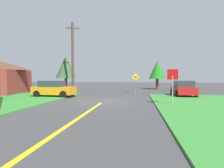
{
  "coord_description": "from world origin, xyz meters",
  "views": [
    {
      "loc": [
        2.81,
        -14.16,
        1.94
      ],
      "look_at": [
        0.0,
        4.69,
        1.25
      ],
      "focal_mm": 28.5,
      "sensor_mm": 36.0,
      "label": 1
    }
  ],
  "objects": [
    {
      "name": "oak_tree_left",
      "position": [
        5.9,
        16.16,
        3.22
      ],
      "size": [
        2.76,
        2.76,
        4.78
      ],
      "color": "brown",
      "rests_on": "ground"
    },
    {
      "name": "car_on_crossroad",
      "position": [
        7.45,
        5.24,
        0.8
      ],
      "size": [
        2.02,
        4.01,
        1.62
      ],
      "rotation": [
        0.0,
        0.0,
        1.57
      ],
      "color": "red",
      "rests_on": "ground"
    },
    {
      "name": "pine_tree_center",
      "position": [
        -8.21,
        11.74,
        3.53
      ],
      "size": [
        3.1,
        3.1,
        5.26
      ],
      "color": "brown",
      "rests_on": "ground"
    },
    {
      "name": "direction_sign",
      "position": [
        2.45,
        7.57,
        1.53
      ],
      "size": [
        0.9,
        0.15,
        2.46
      ],
      "color": "slate",
      "rests_on": "ground"
    },
    {
      "name": "utility_pole_mid",
      "position": [
        -5.78,
        8.31,
        4.67
      ],
      "size": [
        1.76,
        0.64,
        9.15
      ],
      "color": "#4E392E",
      "rests_on": "ground"
    },
    {
      "name": "parked_car_near_building",
      "position": [
        -5.61,
        2.58,
        0.8
      ],
      "size": [
        4.14,
        2.12,
        1.62
      ],
      "rotation": [
        0.0,
        0.0,
        -0.04
      ],
      "color": "orange",
      "rests_on": "ground"
    },
    {
      "name": "ground_plane",
      "position": [
        0.0,
        0.0,
        0.0
      ],
      "size": [
        120.0,
        120.0,
        0.0
      ],
      "primitive_type": "plane",
      "color": "#3F3F3F"
    },
    {
      "name": "lane_stripe_center",
      "position": [
        0.0,
        -8.0,
        0.01
      ],
      "size": [
        0.2,
        14.0,
        0.01
      ],
      "primitive_type": "cube",
      "color": "yellow",
      "rests_on": "ground"
    },
    {
      "name": "stop_sign",
      "position": [
        5.15,
        -1.4,
        1.76
      ],
      "size": [
        0.72,
        0.15,
        2.51
      ],
      "rotation": [
        0.0,
        0.0,
        2.99
      ],
      "color": "#9EA0A8",
      "rests_on": "ground"
    }
  ]
}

